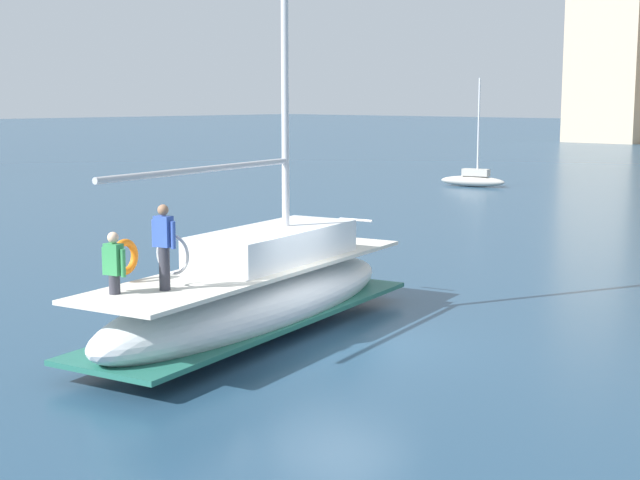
{
  "coord_description": "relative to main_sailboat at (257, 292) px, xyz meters",
  "views": [
    {
      "loc": [
        12.11,
        -13.74,
        4.93
      ],
      "look_at": [
        -1.81,
        1.31,
        1.8
      ],
      "focal_mm": 52.1,
      "sensor_mm": 36.0,
      "label": 1
    }
  ],
  "objects": [
    {
      "name": "moored_sloop_far",
      "position": [
        -15.22,
        31.15,
        -0.45
      ],
      "size": [
        3.86,
        1.72,
        6.06
      ],
      "color": "#B7B2A8",
      "rests_on": "ground"
    },
    {
      "name": "ground_plane",
      "position": [
        1.82,
        0.62,
        -0.9
      ],
      "size": [
        400.0,
        400.0,
        0.0
      ],
      "primitive_type": "plane",
      "color": "navy"
    },
    {
      "name": "main_sailboat",
      "position": [
        0.0,
        0.0,
        0.0
      ],
      "size": [
        4.37,
        9.89,
        12.1
      ],
      "color": "silver",
      "rests_on": "ground"
    }
  ]
}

